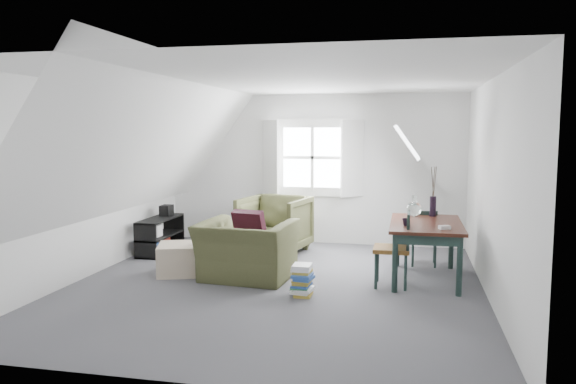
% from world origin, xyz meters
% --- Properties ---
extents(floor, '(5.50, 5.50, 0.00)m').
position_xyz_m(floor, '(0.00, 0.00, 0.00)').
color(floor, '#4C4C51').
rests_on(floor, ground).
extents(ceiling, '(5.50, 5.50, 0.00)m').
position_xyz_m(ceiling, '(0.00, 0.00, 2.50)').
color(ceiling, white).
rests_on(ceiling, wall_back).
extents(wall_back, '(5.00, 0.00, 5.00)m').
position_xyz_m(wall_back, '(0.00, 2.75, 1.25)').
color(wall_back, silver).
rests_on(wall_back, ground).
extents(wall_front, '(5.00, 0.00, 5.00)m').
position_xyz_m(wall_front, '(0.00, -2.75, 1.25)').
color(wall_front, silver).
rests_on(wall_front, ground).
extents(wall_left, '(0.00, 5.50, 5.50)m').
position_xyz_m(wall_left, '(-2.50, 0.00, 1.25)').
color(wall_left, silver).
rests_on(wall_left, ground).
extents(wall_right, '(0.00, 5.50, 5.50)m').
position_xyz_m(wall_right, '(2.50, 0.00, 1.25)').
color(wall_right, silver).
rests_on(wall_right, ground).
extents(slope_left, '(3.19, 5.50, 4.48)m').
position_xyz_m(slope_left, '(-1.55, 0.00, 1.78)').
color(slope_left, white).
rests_on(slope_left, wall_left).
extents(slope_right, '(3.19, 5.50, 4.48)m').
position_xyz_m(slope_right, '(1.55, 0.00, 1.78)').
color(slope_right, white).
rests_on(slope_right, wall_right).
extents(dormer_window, '(1.71, 0.35, 1.30)m').
position_xyz_m(dormer_window, '(0.00, 2.68, 1.45)').
color(dormer_window, white).
rests_on(dormer_window, wall_back).
extents(skylight, '(0.35, 0.75, 0.47)m').
position_xyz_m(skylight, '(1.55, 1.30, 1.75)').
color(skylight, white).
rests_on(skylight, slope_right).
extents(armchair_near, '(1.24, 1.11, 0.75)m').
position_xyz_m(armchair_near, '(-0.43, 0.23, 0.00)').
color(armchair_near, '#414426').
rests_on(armchair_near, floor).
extents(armchair_far, '(1.12, 1.15, 0.89)m').
position_xyz_m(armchair_far, '(-0.44, 1.82, 0.00)').
color(armchair_far, '#414426').
rests_on(armchair_far, floor).
extents(throw_pillow, '(0.45, 0.32, 0.43)m').
position_xyz_m(throw_pillow, '(-0.43, 0.38, 0.67)').
color(throw_pillow, '#360E1C').
rests_on(throw_pillow, armchair_near).
extents(ottoman, '(0.76, 0.76, 0.40)m').
position_xyz_m(ottoman, '(-1.36, 0.31, 0.20)').
color(ottoman, '#BDAA8F').
rests_on(ottoman, floor).
extents(dining_table, '(0.89, 1.48, 0.74)m').
position_xyz_m(dining_table, '(1.82, 0.70, 0.64)').
color(dining_table, black).
rests_on(dining_table, floor).
extents(demijohn, '(0.20, 0.20, 0.28)m').
position_xyz_m(demijohn, '(1.67, 1.15, 0.86)').
color(demijohn, silver).
rests_on(demijohn, dining_table).
extents(vase_twigs, '(0.09, 0.10, 0.68)m').
position_xyz_m(vase_twigs, '(1.92, 1.25, 0.89)').
color(vase_twigs, black).
rests_on(vase_twigs, dining_table).
extents(cup, '(0.11, 0.11, 0.09)m').
position_xyz_m(cup, '(1.57, 0.40, 0.74)').
color(cup, black).
rests_on(cup, dining_table).
extents(paper_box, '(0.15, 0.12, 0.04)m').
position_xyz_m(paper_box, '(2.02, 0.25, 0.76)').
color(paper_box, white).
rests_on(paper_box, dining_table).
extents(dining_chair_far, '(0.38, 0.38, 0.80)m').
position_xyz_m(dining_chair_far, '(1.82, 1.47, 0.42)').
color(dining_chair_far, brown).
rests_on(dining_chair_far, floor).
extents(dining_chair_near, '(0.43, 0.43, 0.92)m').
position_xyz_m(dining_chair_near, '(1.44, 0.29, 0.48)').
color(dining_chair_near, brown).
rests_on(dining_chair_near, floor).
extents(media_shelf, '(0.35, 1.06, 0.55)m').
position_xyz_m(media_shelf, '(-2.20, 1.44, 0.25)').
color(media_shelf, black).
rests_on(media_shelf, floor).
extents(electronics_box, '(0.17, 0.23, 0.18)m').
position_xyz_m(electronics_box, '(-2.20, 1.73, 0.62)').
color(electronics_box, black).
rests_on(electronics_box, media_shelf).
extents(magazine_stack, '(0.27, 0.32, 0.36)m').
position_xyz_m(magazine_stack, '(0.41, -0.33, 0.18)').
color(magazine_stack, '#B29933').
rests_on(magazine_stack, floor).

